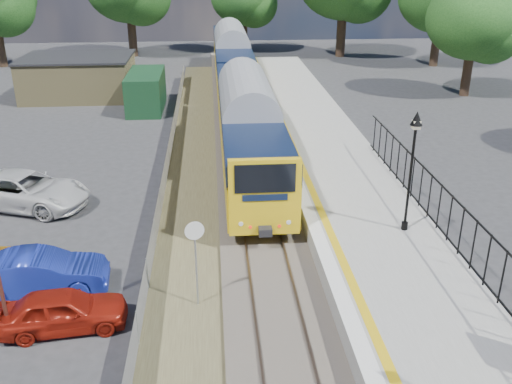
{
  "coord_description": "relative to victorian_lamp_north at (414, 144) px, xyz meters",
  "views": [
    {
      "loc": [
        -1.85,
        -12.81,
        10.76
      ],
      "look_at": [
        -0.24,
        7.46,
        2.0
      ],
      "focal_mm": 40.0,
      "sensor_mm": 36.0,
      "label": 1
    }
  ],
  "objects": [
    {
      "name": "ground",
      "position": [
        -5.3,
        -6.0,
        -4.3
      ],
      "size": [
        120.0,
        120.0,
        0.0
      ],
      "primitive_type": "plane",
      "color": "#2D2D30",
      "rests_on": "ground"
    },
    {
      "name": "palisade_fence",
      "position": [
        1.25,
        -3.76,
        -2.46
      ],
      "size": [
        0.12,
        26.0,
        2.0
      ],
      "color": "black",
      "rests_on": "platform"
    },
    {
      "name": "car_red",
      "position": [
        -11.84,
        -3.98,
        -3.65
      ],
      "size": [
        3.99,
        2.0,
        1.3
      ],
      "primitive_type": "imported",
      "rotation": [
        0.0,
        0.0,
        1.7
      ],
      "color": "maroon",
      "rests_on": "ground"
    },
    {
      "name": "platform_edge",
      "position": [
        -3.16,
        2.0,
        -3.39
      ],
      "size": [
        0.9,
        70.0,
        0.01
      ],
      "color": "silver",
      "rests_on": "platform"
    },
    {
      "name": "wire_fence",
      "position": [
        -9.5,
        6.0,
        -3.7
      ],
      "size": [
        0.06,
        52.0,
        1.2
      ],
      "color": "#999EA3",
      "rests_on": "ground"
    },
    {
      "name": "car_yellow",
      "position": [
        -14.25,
        -1.27,
        -3.67
      ],
      "size": [
        4.37,
        1.85,
        1.26
      ],
      "primitive_type": "imported",
      "rotation": [
        0.0,
        0.0,
        1.55
      ],
      "color": "orange",
      "rests_on": "ground"
    },
    {
      "name": "car_white",
      "position": [
        -15.54,
        5.26,
        -3.51
      ],
      "size": [
        6.24,
        4.32,
        1.58
      ],
      "primitive_type": "imported",
      "rotation": [
        0.0,
        0.0,
        1.24
      ],
      "color": "silver",
      "rests_on": "ground"
    },
    {
      "name": "victorian_lamp_north",
      "position": [
        0.0,
        0.0,
        0.0
      ],
      "size": [
        0.44,
        0.44,
        4.6
      ],
      "color": "black",
      "rests_on": "platform"
    },
    {
      "name": "platform",
      "position": [
        -1.1,
        2.0,
        -3.85
      ],
      "size": [
        5.0,
        70.0,
        0.9
      ],
      "primitive_type": "cube",
      "color": "gray",
      "rests_on": "ground"
    },
    {
      "name": "train",
      "position": [
        -5.3,
        20.76,
        -1.96
      ],
      "size": [
        2.82,
        40.83,
        3.51
      ],
      "color": "gold",
      "rests_on": "ground"
    },
    {
      "name": "outbuilding",
      "position": [
        -16.21,
        25.21,
        -2.78
      ],
      "size": [
        10.8,
        10.1,
        3.12
      ],
      "color": "#958754",
      "rests_on": "ground"
    },
    {
      "name": "car_blue",
      "position": [
        -13.05,
        -1.86,
        -3.57
      ],
      "size": [
        4.56,
        1.96,
        1.46
      ],
      "primitive_type": "imported",
      "rotation": [
        0.0,
        0.0,
        1.67
      ],
      "color": "#19299A",
      "rests_on": "ground"
    },
    {
      "name": "speed_sign",
      "position": [
        -7.8,
        -3.12,
        -2.18
      ],
      "size": [
        0.61,
        0.17,
        3.07
      ],
      "rotation": [
        0.0,
        0.0,
        0.23
      ],
      "color": "#999EA3",
      "rests_on": "ground"
    },
    {
      "name": "track_bed",
      "position": [
        -5.77,
        3.67,
        -4.21
      ],
      "size": [
        5.9,
        80.0,
        0.29
      ],
      "color": "#473F38",
      "rests_on": "ground"
    }
  ]
}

